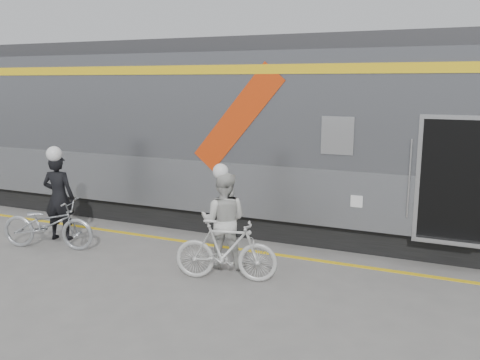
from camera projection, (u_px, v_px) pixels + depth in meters
The scene contains 9 objects.
ground at pixel (191, 291), 7.92m from camera, with size 90.00×90.00×0.00m, color slate.
train at pixel (344, 137), 10.74m from camera, with size 24.00×3.17×4.10m.
safety_strip at pixel (245, 250), 9.85m from camera, with size 24.00×0.12×0.01m, color yellow.
man at pixel (59, 197), 10.38m from camera, with size 0.65×0.43×1.78m, color black.
bicycle_left at pixel (48, 224), 9.88m from camera, with size 0.65×1.87×0.98m, color #B1B5B9.
woman at pixel (224, 220), 8.84m from camera, with size 0.82×0.64×1.69m, color beige.
bicycle_right at pixel (226, 250), 8.29m from camera, with size 0.48×1.71×1.02m, color beige.
helmet_man at pixel (55, 146), 10.18m from camera, with size 0.31×0.31×0.31m, color white.
helmet_woman at pixel (223, 165), 8.65m from camera, with size 0.27×0.27×0.27m, color white.
Camera 1 is at (3.69, -6.51, 3.24)m, focal length 38.00 mm.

